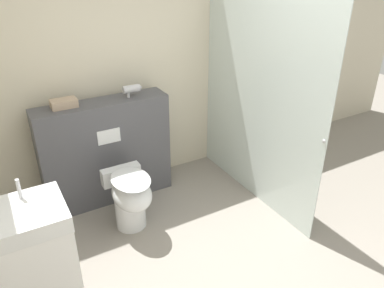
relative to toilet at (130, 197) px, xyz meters
name	(u,v)px	position (x,y,z in m)	size (l,w,h in m)	color
ground_plane	(249,288)	(0.50, -1.13, -0.34)	(12.00, 12.00, 0.00)	gray
wall_back	(140,69)	(0.50, 0.84, 0.91)	(8.00, 0.06, 2.50)	beige
partition_panel	(107,152)	(-0.01, 0.58, 0.19)	(1.28, 0.30, 1.07)	#4C4C51
shower_glass	(257,103)	(1.33, -0.07, 0.68)	(0.04, 1.77, 2.04)	silver
toilet	(130,197)	(0.00, 0.00, 0.00)	(0.37, 0.55, 0.57)	white
sink_vanity	(39,268)	(-0.87, -0.65, 0.14)	(0.45, 0.44, 1.10)	white
hair_drier	(132,89)	(0.30, 0.56, 0.81)	(0.19, 0.07, 0.12)	#B7B7BC
folded_towel	(64,103)	(-0.34, 0.61, 0.76)	(0.23, 0.15, 0.07)	tan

